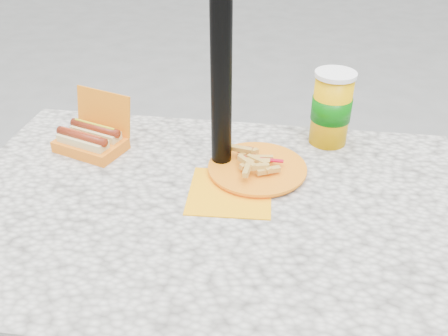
# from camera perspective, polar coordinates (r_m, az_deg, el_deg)

# --- Properties ---
(picnic_table) EXTENTS (1.20, 0.80, 0.75)m
(picnic_table) POSITION_cam_1_polar(r_m,az_deg,el_deg) (1.14, -1.51, -8.45)
(picnic_table) COLOR beige
(picnic_table) RESTS_ON ground
(umbrella_pole) EXTENTS (0.05, 0.05, 2.20)m
(umbrella_pole) POSITION_cam_1_polar(r_m,az_deg,el_deg) (1.06, -0.35, 16.67)
(umbrella_pole) COLOR black
(umbrella_pole) RESTS_ON ground
(hotdog_box) EXTENTS (0.21, 0.18, 0.14)m
(hotdog_box) POSITION_cam_1_polar(r_m,az_deg,el_deg) (1.30, -15.68, 3.40)
(hotdog_box) COLOR orange
(hotdog_box) RESTS_ON picnic_table
(fries_plate) EXTENTS (0.28, 0.32, 0.05)m
(fries_plate) POSITION_cam_1_polar(r_m,az_deg,el_deg) (1.16, 3.69, -0.13)
(fries_plate) COLOR #FFA109
(fries_plate) RESTS_ON picnic_table
(soda_cup) EXTENTS (0.11, 0.11, 0.20)m
(soda_cup) POSITION_cam_1_polar(r_m,az_deg,el_deg) (1.29, 12.79, 7.03)
(soda_cup) COLOR #EBA500
(soda_cup) RESTS_ON picnic_table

